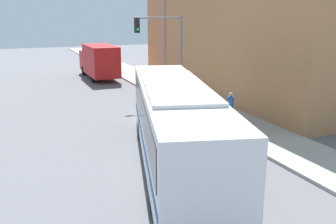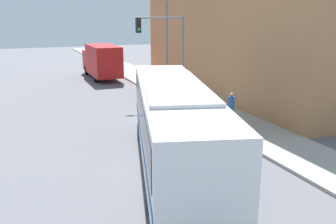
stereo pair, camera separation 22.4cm
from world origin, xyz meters
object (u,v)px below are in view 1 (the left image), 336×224
Objects in this scene: traffic_light_pole at (166,45)px; street_lamp at (159,34)px; city_bus at (174,121)px; pedestrian_near_corner at (165,76)px; delivery_truck at (99,60)px; fire_hydrant at (225,119)px; pedestrian_mid_block at (230,107)px.

street_lamp reaches higher than traffic_light_pole.
city_bus reaches higher than pedestrian_near_corner.
traffic_light_pole reaches higher than delivery_truck.
traffic_light_pole is 3.20m from street_lamp.
city_bus is 10.63m from traffic_light_pole.
fire_hydrant is at bearing -82.28° from delivery_truck.
city_bus is 1.65× the size of delivery_truck.
traffic_light_pole is 3.40× the size of pedestrian_mid_block.
delivery_truck is at bearing 97.23° from traffic_light_pole.
street_lamp is 4.37× the size of pedestrian_mid_block.
city_bus is 2.20× the size of traffic_light_pole.
delivery_truck is 4.63× the size of pedestrian_near_corner.
pedestrian_mid_block is at bearing 40.68° from fire_hydrant.
delivery_truck is 18.38m from pedestrian_mid_block.
street_lamp is at bearing 91.17° from fire_hydrant.
pedestrian_mid_block is at bearing 54.91° from city_bus.
delivery_truck is at bearing 103.75° from street_lamp.
pedestrian_mid_block is at bearing -93.76° from pedestrian_near_corner.
delivery_truck is 18.85m from fire_hydrant.
city_bus reaches higher than fire_hydrant.
delivery_truck is 8.00m from pedestrian_near_corner.
delivery_truck is 1.33× the size of traffic_light_pole.
fire_hydrant is 0.96m from pedestrian_mid_block.
street_lamp is (0.74, 3.07, 0.52)m from traffic_light_pole.
city_bus is 1.71× the size of street_lamp.
pedestrian_near_corner is at bearing 84.51° from city_bus.
street_lamp is 4.47× the size of pedestrian_near_corner.
delivery_truck is at bearing 100.38° from city_bus.
fire_hydrant is 0.11× the size of street_lamp.
traffic_light_pole is (1.60, -12.63, 2.34)m from delivery_truck.
delivery_truck reaches higher than pedestrian_near_corner.
pedestrian_near_corner is (1.56, 2.62, -3.59)m from street_lamp.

